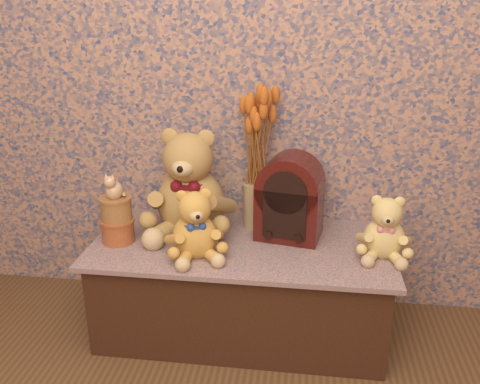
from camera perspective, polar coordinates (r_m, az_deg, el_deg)
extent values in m
cube|color=#3B4D7A|center=(2.18, 1.25, 19.42)|extent=(3.00, 0.10, 2.60)
cube|color=#3B4C79|center=(2.20, 0.17, -10.49)|extent=(1.22, 0.60, 0.41)
cylinder|color=tan|center=(2.21, 1.89, -1.49)|extent=(0.12, 0.12, 0.20)
cylinder|color=#C47F39|center=(2.15, -13.52, -4.24)|extent=(0.16, 0.16, 0.10)
cylinder|color=tan|center=(2.11, -13.73, -1.87)|extent=(0.14, 0.14, 0.10)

